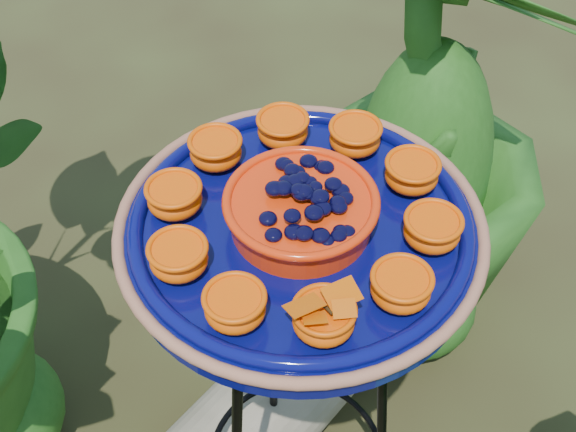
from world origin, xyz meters
name	(u,v)px	position (x,y,z in m)	size (l,w,h in m)	color
tripod_stand	(298,389)	(0.07, 0.01, 0.49)	(0.32, 0.33, 0.81)	black
feeder_dish	(301,226)	(0.07, 0.01, 0.85)	(0.45, 0.45, 0.10)	#06094E
driftwood_log	(285,390)	(0.14, 0.23, 0.11)	(0.22, 0.22, 0.66)	gray
shrub_back_right	(428,131)	(0.55, 0.49, 0.47)	(0.52, 0.52, 0.94)	#215316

